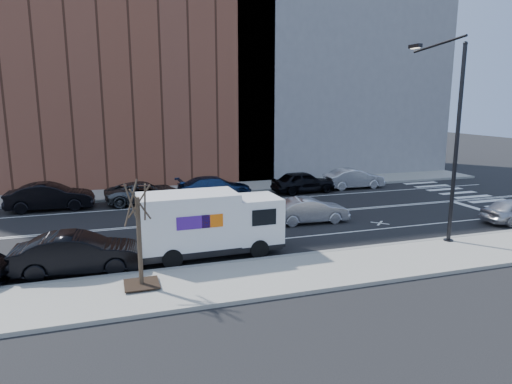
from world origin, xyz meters
TOP-DOWN VIEW (x-y plane):
  - ground at (0.00, 0.00)m, footprint 120.00×120.00m
  - sidewalk_near at (0.00, -8.80)m, footprint 44.00×3.60m
  - sidewalk_far at (0.00, 8.80)m, footprint 44.00×3.60m
  - curb_near at (0.00, -7.00)m, footprint 44.00×0.25m
  - curb_far at (0.00, 7.00)m, footprint 44.00×0.25m
  - crosswalk at (16.00, 0.00)m, footprint 3.00×14.00m
  - road_markings at (0.00, 0.00)m, footprint 40.00×8.60m
  - bldg_brick at (-8.00, 15.60)m, footprint 26.00×10.00m
  - bldg_concrete at (12.00, 15.60)m, footprint 20.00×10.00m
  - streetlight at (7.00, -6.91)m, footprint 0.44×4.02m
  - street_tree at (-7.00, -8.40)m, footprint 1.20×1.20m
  - fedex_van at (-3.94, -5.60)m, footprint 6.16×2.29m
  - far_parked_b at (-11.33, 5.60)m, footprint 5.08×1.94m
  - far_parked_c at (-5.73, 5.80)m, footprint 5.22×2.86m
  - far_parked_d at (-1.07, 5.83)m, footprint 5.24×2.35m
  - far_parked_e at (5.43, 5.71)m, footprint 4.70×2.10m
  - far_parked_f at (9.73, 6.03)m, footprint 4.58×1.63m
  - driving_sedan at (2.45, -1.96)m, footprint 4.22×1.65m
  - near_parked_rear_a at (-9.16, -5.95)m, footprint 4.87×1.95m

SIDE VIEW (x-z plane):
  - ground at x=0.00m, z-range 0.00..0.00m
  - crosswalk at x=16.00m, z-range 0.00..0.01m
  - road_markings at x=0.00m, z-range 0.00..0.01m
  - sidewalk_near at x=0.00m, z-range 0.00..0.15m
  - sidewalk_far at x=0.00m, z-range 0.00..0.15m
  - curb_near at x=0.00m, z-range 0.00..0.17m
  - curb_far at x=0.00m, z-range 0.00..0.17m
  - driving_sedan at x=2.45m, z-range 0.00..1.37m
  - far_parked_c at x=-5.73m, z-range 0.00..1.39m
  - far_parked_d at x=-1.07m, z-range 0.00..1.49m
  - far_parked_f at x=9.73m, z-range 0.00..1.51m
  - far_parked_e at x=5.43m, z-range 0.00..1.57m
  - near_parked_rear_a at x=-9.16m, z-range 0.00..1.57m
  - far_parked_b at x=-11.33m, z-range 0.00..1.65m
  - street_tree at x=-7.00m, z-range -0.42..3.33m
  - fedex_van at x=-3.94m, z-range 0.07..2.86m
  - streetlight at x=7.00m, z-range 0.41..9.75m
  - bldg_brick at x=-8.00m, z-range 0.00..22.00m
  - bldg_concrete at x=12.00m, z-range 0.00..26.00m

